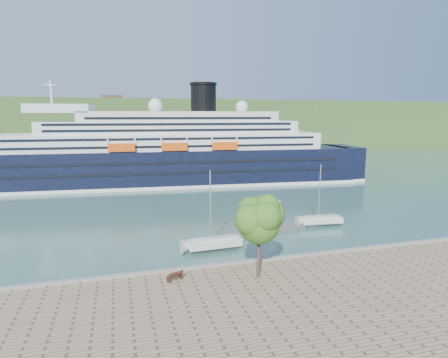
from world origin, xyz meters
TOP-DOWN VIEW (x-y plane):
  - ground at (0.00, 0.00)m, footprint 400.00×400.00m
  - far_hillside at (0.00, 145.00)m, footprint 400.00×50.00m
  - quay_coping at (0.00, -0.20)m, footprint 220.00×0.50m
  - cruise_ship at (-9.45, 56.32)m, footprint 113.31×25.92m
  - park_bench at (-13.99, -2.58)m, footprint 1.87×1.36m
  - promenade_tree at (-5.66, -4.05)m, footprint 5.60×5.60m
  - floating_pontoon at (-0.43, 11.46)m, footprint 17.84×6.01m
  - sailboat_white_near at (-7.38, 7.06)m, footprint 7.86×2.54m
  - sailboat_white_far at (11.56, 12.96)m, footprint 7.42×2.84m
  - tender_launch at (6.90, 26.21)m, footprint 7.77×5.27m

SIDE VIEW (x-z plane):
  - ground at x=0.00m, z-range 0.00..0.00m
  - floating_pontoon at x=-0.43m, z-range 0.00..0.40m
  - tender_launch at x=6.90m, z-range 0.00..2.04m
  - quay_coping at x=0.00m, z-range 1.00..1.30m
  - park_bench at x=-13.99m, z-range 1.00..2.11m
  - sailboat_white_far at x=11.56m, z-range 0.00..9.34m
  - sailboat_white_near at x=-7.38m, z-range 0.00..10.02m
  - promenade_tree at x=-5.66m, z-range 1.00..10.27m
  - far_hillside at x=0.00m, z-range 0.00..24.00m
  - cruise_ship at x=-9.45m, z-range 0.00..25.22m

